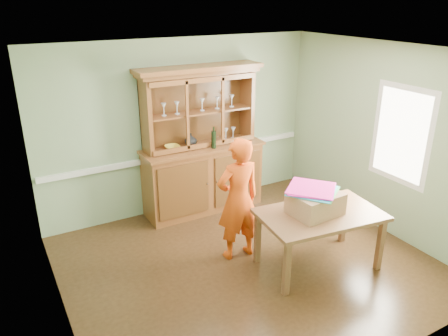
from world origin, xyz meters
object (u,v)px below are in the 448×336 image
china_hutch (202,162)px  cardboard_box (315,203)px  dining_table (320,219)px  person (238,199)px

china_hutch → cardboard_box: bearing=-77.5°
china_hutch → dining_table: 2.26m
china_hutch → dining_table: (0.55, -2.18, -0.14)m
dining_table → cardboard_box: size_ratio=2.70×
dining_table → person: 1.06m
cardboard_box → person: person is taller
dining_table → person: person is taller
dining_table → person: bearing=144.6°
china_hutch → person: 1.50m
dining_table → cardboard_box: (-0.07, 0.03, 0.23)m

